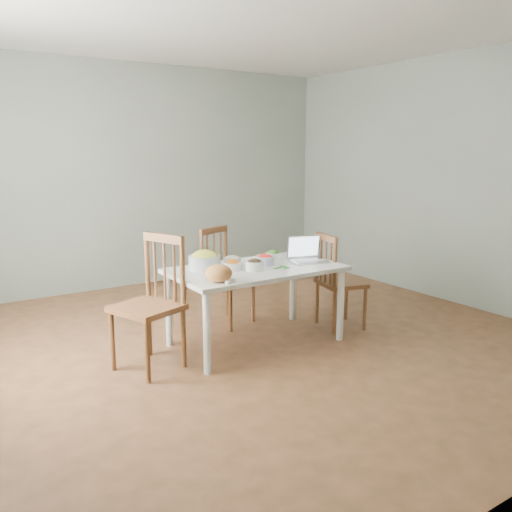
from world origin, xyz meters
TOP-DOWN VIEW (x-y plane):
  - floor at (0.00, 0.00)m, footprint 5.00×5.00m
  - ceiling at (0.00, 0.00)m, footprint 5.00×5.00m
  - wall_back at (0.00, 2.50)m, footprint 5.00×0.00m
  - wall_right at (2.50, 0.00)m, footprint 0.00×5.00m
  - dining_table at (-0.04, -0.05)m, footprint 1.46×0.82m
  - chair_far at (0.02, 0.55)m, footprint 0.53×0.51m
  - chair_left at (-1.05, -0.06)m, footprint 0.57×0.58m
  - chair_right at (0.87, -0.13)m, footprint 0.46×0.48m
  - bread_boule at (-0.56, -0.31)m, footprint 0.23×0.23m
  - butter_stick at (-0.51, -0.40)m, footprint 0.10×0.06m
  - bowl_squash at (-0.44, 0.14)m, footprint 0.36×0.36m
  - bowl_carrot at (-0.26, -0.02)m, footprint 0.17×0.17m
  - bowl_onion at (-0.18, 0.13)m, footprint 0.18×0.18m
  - bowl_mushroom at (-0.12, -0.14)m, footprint 0.17×0.17m
  - bowl_redpep at (0.08, -0.00)m, footprint 0.19×0.19m
  - bowl_broccoli at (0.26, 0.12)m, footprint 0.15×0.15m
  - flatbread at (0.26, 0.26)m, footprint 0.18×0.18m
  - basil_bunch at (0.12, -0.18)m, footprint 0.18×0.18m
  - laptop at (0.48, -0.13)m, footprint 0.38×0.33m

SIDE VIEW (x-z plane):
  - floor at x=0.00m, z-range 0.00..0.00m
  - dining_table at x=-0.04m, z-range 0.00..0.68m
  - chair_right at x=0.87m, z-range 0.00..0.91m
  - chair_far at x=0.02m, z-range 0.00..0.94m
  - chair_left at x=-1.05m, z-range 0.00..1.04m
  - flatbread at x=0.26m, z-range 0.68..0.70m
  - basil_bunch at x=0.12m, z-range 0.68..0.70m
  - butter_stick at x=-0.51m, z-range 0.68..0.71m
  - bowl_carrot at x=-0.26m, z-range 0.68..0.77m
  - bowl_onion at x=-0.18m, z-range 0.68..0.77m
  - bowl_broccoli at x=0.26m, z-range 0.68..0.77m
  - bowl_redpep at x=0.08m, z-range 0.68..0.78m
  - bowl_mushroom at x=-0.12m, z-range 0.68..0.78m
  - bread_boule at x=-0.56m, z-range 0.68..0.82m
  - bowl_squash at x=-0.44m, z-range 0.68..0.84m
  - laptop at x=0.48m, z-range 0.68..0.91m
  - wall_back at x=0.00m, z-range 0.00..2.70m
  - wall_right at x=2.50m, z-range 0.00..2.70m
  - ceiling at x=0.00m, z-range 2.70..2.70m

